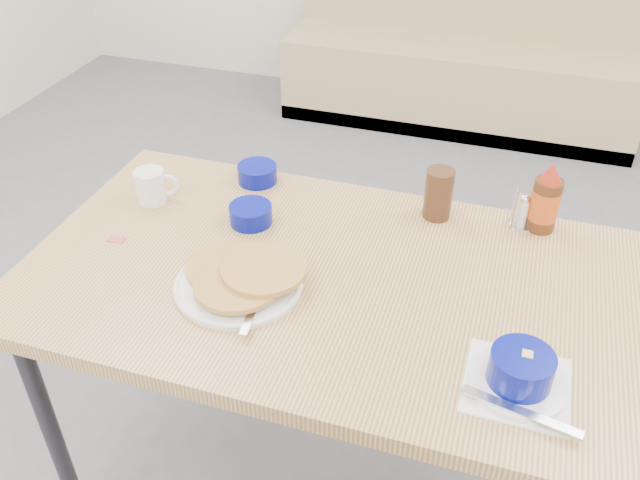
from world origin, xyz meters
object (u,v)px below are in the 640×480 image
(dining_table, at_px, (326,295))
(pancake_plate, at_px, (241,279))
(condiment_caddy, at_px, (530,213))
(amber_tumbler, at_px, (438,194))
(booth_bench, at_px, (462,57))
(grits_setting, at_px, (520,374))
(creamer_bowl, at_px, (257,174))
(coffee_mug, at_px, (152,186))
(syrup_bottle, at_px, (545,201))
(butter_bowl, at_px, (251,214))

(dining_table, bearing_deg, pancake_plate, -150.37)
(condiment_caddy, bearing_deg, dining_table, -154.37)
(amber_tumbler, bearing_deg, booth_bench, 95.07)
(grits_setting, relative_size, creamer_bowl, 2.01)
(booth_bench, bearing_deg, condiment_caddy, -79.05)
(coffee_mug, xyz_separation_m, amber_tumbler, (0.73, 0.16, 0.02))
(syrup_bottle, bearing_deg, condiment_caddy, 180.00)
(grits_setting, relative_size, syrup_bottle, 1.17)
(creamer_bowl, xyz_separation_m, amber_tumbler, (0.50, -0.02, 0.04))
(pancake_plate, bearing_deg, booth_bench, 86.32)
(grits_setting, bearing_deg, creamer_bowl, 143.80)
(dining_table, relative_size, butter_bowl, 12.98)
(butter_bowl, distance_m, amber_tumbler, 0.48)
(amber_tumbler, relative_size, condiment_caddy, 1.24)
(syrup_bottle, bearing_deg, pancake_plate, -144.96)
(butter_bowl, xyz_separation_m, condiment_caddy, (0.67, 0.20, 0.01))
(dining_table, relative_size, condiment_caddy, 12.99)
(grits_setting, xyz_separation_m, butter_bowl, (-0.69, 0.35, -0.01))
(amber_tumbler, bearing_deg, grits_setting, -65.02)
(pancake_plate, relative_size, butter_bowl, 2.78)
(dining_table, bearing_deg, booth_bench, 90.00)
(creamer_bowl, distance_m, syrup_bottle, 0.76)
(pancake_plate, xyz_separation_m, coffee_mug, (-0.36, 0.26, 0.02))
(coffee_mug, bearing_deg, syrup_bottle, 10.39)
(pancake_plate, height_order, amber_tumbler, amber_tumbler)
(condiment_caddy, bearing_deg, butter_bowl, -176.72)
(booth_bench, bearing_deg, syrup_bottle, -78.34)
(booth_bench, relative_size, condiment_caddy, 17.63)
(creamer_bowl, xyz_separation_m, syrup_bottle, (0.76, 0.00, 0.06))
(coffee_mug, height_order, butter_bowl, coffee_mug)
(coffee_mug, bearing_deg, butter_bowl, -3.19)
(pancake_plate, relative_size, creamer_bowl, 2.78)
(pancake_plate, bearing_deg, coffee_mug, 144.59)
(butter_bowl, bearing_deg, pancake_plate, -72.58)
(pancake_plate, height_order, coffee_mug, coffee_mug)
(dining_table, distance_m, grits_setting, 0.50)
(booth_bench, height_order, pancake_plate, booth_bench)
(coffee_mug, relative_size, syrup_bottle, 0.60)
(booth_bench, relative_size, amber_tumbler, 14.27)
(pancake_plate, distance_m, coffee_mug, 0.44)
(amber_tumbler, bearing_deg, butter_bowl, -158.82)
(pancake_plate, distance_m, condiment_caddy, 0.74)
(pancake_plate, bearing_deg, butter_bowl, 107.42)
(grits_setting, xyz_separation_m, creamer_bowl, (-0.75, 0.55, -0.01))
(booth_bench, bearing_deg, creamer_bowl, -97.89)
(booth_bench, distance_m, creamer_bowl, 2.26)
(dining_table, xyz_separation_m, pancake_plate, (-0.17, -0.10, 0.08))
(amber_tumbler, bearing_deg, syrup_bottle, 5.58)
(creamer_bowl, xyz_separation_m, condiment_caddy, (0.73, 0.00, 0.01))
(coffee_mug, xyz_separation_m, creamer_bowl, (0.22, 0.18, -0.02))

